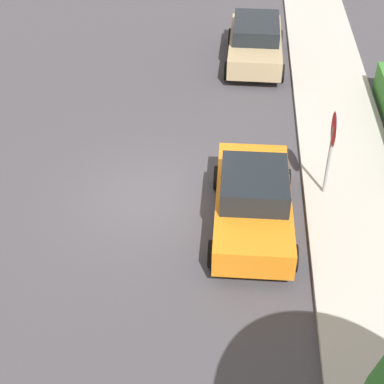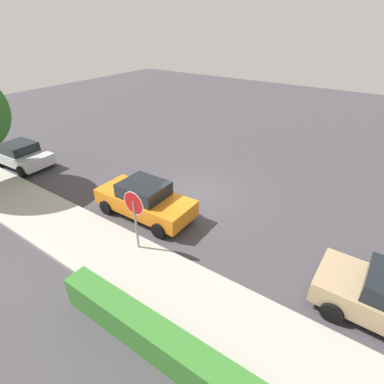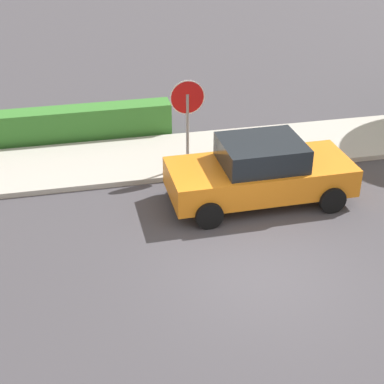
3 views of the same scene
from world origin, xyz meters
name	(u,v)px [view 1 (image 1 of 3)]	position (x,y,z in m)	size (l,w,h in m)	color
ground_plane	(151,198)	(0.00, 0.00, 0.00)	(60.00, 60.00, 0.00)	#423F44
sidewalk_curb	(357,207)	(0.00, 5.38, 0.07)	(32.00, 2.66, 0.14)	#B2ADA3
stop_sign	(332,140)	(-0.51, 4.55, 1.75)	(0.90, 0.08, 2.51)	gray
parked_car_orange	(253,200)	(0.85, 2.66, 0.78)	(4.40, 2.08, 1.57)	orange
parked_car_tan	(255,41)	(-8.72, 2.69, 0.80)	(4.56, 2.15, 1.53)	tan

